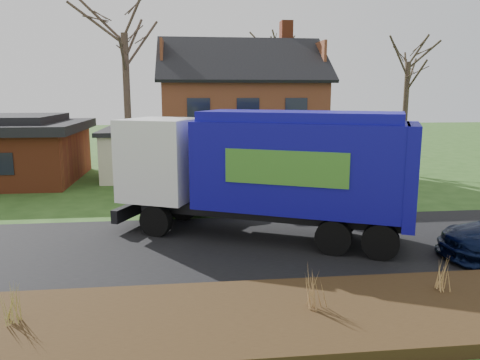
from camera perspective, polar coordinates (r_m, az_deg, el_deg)
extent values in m
plane|color=#284918|center=(15.36, -1.43, -8.10)|extent=(120.00, 120.00, 0.00)
cube|color=black|center=(15.35, -1.43, -8.07)|extent=(80.00, 7.00, 0.02)
cube|color=#301F10|center=(10.43, 1.34, -16.63)|extent=(80.00, 3.50, 0.30)
cube|color=beige|center=(28.90, -0.03, 3.50)|extent=(9.00, 7.50, 2.70)
cube|color=brown|center=(28.69, -0.03, 8.96)|extent=(9.00, 7.50, 2.80)
cube|color=brown|center=(30.36, 5.64, 17.25)|extent=(0.70, 0.90, 1.60)
cube|color=beige|center=(28.37, -12.47, 3.02)|extent=(3.50, 5.50, 2.60)
cube|color=black|center=(28.22, -12.58, 5.87)|extent=(3.90, 5.90, 0.24)
cylinder|color=black|center=(16.53, -10.20, -4.89)|extent=(1.16, 0.81, 1.11)
cylinder|color=black|center=(18.46, -6.89, -3.16)|extent=(1.16, 0.81, 1.11)
cylinder|color=black|center=(14.72, 11.30, -6.87)|extent=(1.16, 0.81, 1.11)
cylinder|color=black|center=(16.86, 12.26, -4.66)|extent=(1.16, 0.81, 1.11)
cylinder|color=black|center=(14.63, 16.75, -7.23)|extent=(1.16, 0.81, 1.11)
cylinder|color=black|center=(16.79, 16.99, -4.95)|extent=(1.16, 0.81, 1.11)
cube|color=black|center=(16.10, 3.52, -3.86)|extent=(8.87, 5.03, 0.37)
cube|color=white|center=(17.21, -9.43, 2.58)|extent=(3.35, 3.46, 2.88)
cube|color=black|center=(17.77, -12.81, 3.23)|extent=(1.07, 2.17, 0.96)
cube|color=black|center=(18.21, -12.82, -3.44)|extent=(1.37, 2.53, 0.48)
cube|color=#100B8A|center=(15.55, 7.20, 1.79)|extent=(7.23, 5.26, 2.88)
cube|color=#100B8A|center=(15.39, 7.34, 7.69)|extent=(6.80, 4.83, 0.32)
cube|color=#100B8A|center=(15.29, 20.05, 0.67)|extent=(1.49, 2.63, 3.10)
cube|color=#41852B|center=(14.25, 5.52, 1.46)|extent=(3.50, 1.66, 1.07)
cube|color=#41852B|center=(16.88, 7.57, 2.84)|extent=(3.50, 1.66, 1.07)
imported|color=#929398|center=(19.32, -5.67, -1.95)|extent=(4.53, 1.66, 1.48)
cylinder|color=#423227|center=(22.24, -13.50, 7.35)|extent=(0.31, 0.31, 7.54)
cylinder|color=#403526|center=(28.82, 19.42, 6.82)|extent=(0.30, 0.30, 6.65)
cylinder|color=#443829|center=(36.05, 4.60, 9.04)|extent=(0.30, 0.30, 7.92)
cone|color=#A09146|center=(10.88, -25.95, -13.22)|extent=(0.04, 0.04, 0.86)
cone|color=#A09146|center=(10.92, -26.67, -13.18)|extent=(0.04, 0.04, 0.86)
cone|color=#A09146|center=(10.83, -25.21, -13.26)|extent=(0.04, 0.04, 0.86)
cone|color=#A09146|center=(10.97, -25.75, -12.99)|extent=(0.04, 0.04, 0.86)
cone|color=#A09146|center=(10.78, -26.15, -13.45)|extent=(0.04, 0.04, 0.86)
cone|color=#997343|center=(10.58, 9.11, -12.69)|extent=(0.04, 0.04, 0.93)
cone|color=#997343|center=(10.55, 8.33, -12.75)|extent=(0.04, 0.04, 0.93)
cone|color=#997343|center=(10.62, 9.89, -12.62)|extent=(0.04, 0.04, 0.93)
cone|color=#997343|center=(10.69, 8.94, -12.44)|extent=(0.04, 0.04, 0.93)
cone|color=#997343|center=(10.48, 9.29, -12.93)|extent=(0.04, 0.04, 0.93)
cone|color=tan|center=(12.25, 23.63, -10.42)|extent=(0.04, 0.04, 0.83)
cone|color=tan|center=(12.18, 23.03, -10.49)|extent=(0.04, 0.04, 0.83)
cone|color=tan|center=(12.32, 24.23, -10.34)|extent=(0.04, 0.04, 0.83)
cone|color=tan|center=(12.35, 23.36, -10.24)|extent=(0.04, 0.04, 0.83)
cone|color=tan|center=(12.16, 23.91, -10.60)|extent=(0.04, 0.04, 0.83)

